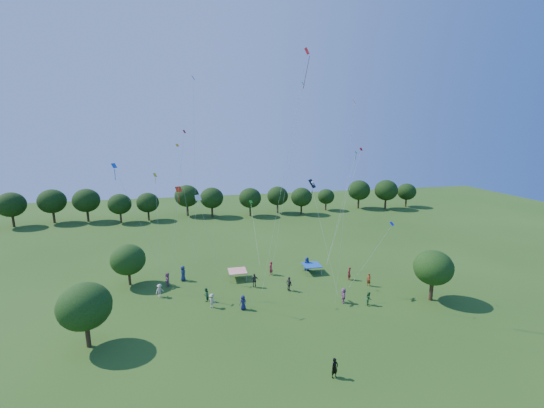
{
  "coord_description": "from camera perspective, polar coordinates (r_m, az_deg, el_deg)",
  "views": [
    {
      "loc": [
        -7.83,
        -20.75,
        18.45
      ],
      "look_at": [
        0.0,
        14.0,
        11.0
      ],
      "focal_mm": 24.0,
      "sensor_mm": 36.0,
      "label": 1
    }
  ],
  "objects": [
    {
      "name": "tent_blue",
      "position": [
        48.09,
        6.26,
        -9.49
      ],
      "size": [
        2.2,
        2.2,
        1.1
      ],
      "color": "#1A4DA9",
      "rests_on": "ground"
    },
    {
      "name": "small_kite_2",
      "position": [
        47.42,
        -13.81,
        3.41
      ],
      "size": [
        1.81,
        2.3,
        15.22
      ],
      "color": "#F9A616"
    },
    {
      "name": "crowd_person_7",
      "position": [
        45.6,
        14.95,
        -11.41
      ],
      "size": [
        0.63,
        0.69,
        1.56
      ],
      "primitive_type": "imported",
      "rotation": [
        0.0,
        0.0,
        5.27
      ],
      "color": "maroon",
      "rests_on": "ground"
    },
    {
      "name": "crowd_person_0",
      "position": [
        39.04,
        -4.56,
        -15.14
      ],
      "size": [
        0.87,
        0.68,
        1.56
      ],
      "primitive_type": "imported",
      "rotation": [
        0.0,
        0.0,
        3.53
      ],
      "color": "#1A1C4D",
      "rests_on": "ground"
    },
    {
      "name": "crowd_person_6",
      "position": [
        48.76,
        5.48,
        -9.31
      ],
      "size": [
        1.02,
        0.74,
        1.85
      ],
      "primitive_type": "imported",
      "rotation": [
        0.0,
        0.0,
        6.59
      ],
      "color": "navy",
      "rests_on": "ground"
    },
    {
      "name": "crowd_person_8",
      "position": [
        41.13,
        14.96,
        -14.12
      ],
      "size": [
        0.67,
        0.83,
        1.48
      ],
      "primitive_type": "imported",
      "rotation": [
        0.0,
        0.0,
        1.13
      ],
      "color": "#255728",
      "rests_on": "ground"
    },
    {
      "name": "small_kite_12",
      "position": [
        38.9,
        16.89,
        -5.22
      ],
      "size": [
        3.28,
        3.04,
        7.95
      ],
      "color": "#161DE5"
    },
    {
      "name": "small_kite_5",
      "position": [
        45.87,
        -12.12,
        10.99
      ],
      "size": [
        0.85,
        1.24,
        23.24
      ],
      "color": "#86166A"
    },
    {
      "name": "pirate_kite",
      "position": [
        40.5,
        6.42,
        2.8
      ],
      "size": [
        1.94,
        5.64,
        11.57
      ],
      "color": "black"
    },
    {
      "name": "small_kite_6",
      "position": [
        37.33,
        -10.87,
        -1.36
      ],
      "size": [
        2.92,
        0.53,
        10.63
      ],
      "color": "white"
    },
    {
      "name": "red_high_kite",
      "position": [
        36.26,
        3.93,
        14.78
      ],
      "size": [
        4.58,
        1.01,
        24.5
      ],
      "color": "red"
    },
    {
      "name": "small_kite_11",
      "position": [
        51.01,
        11.86,
        3.27
      ],
      "size": [
        6.41,
        6.09,
        13.96
      ],
      "color": "#258818"
    },
    {
      "name": "small_kite_10",
      "position": [
        45.68,
        -17.71,
        1.45
      ],
      "size": [
        0.48,
        2.9,
        11.88
      ],
      "color": "yellow"
    },
    {
      "name": "man_in_black",
      "position": [
        30.3,
        9.81,
        -24.02
      ],
      "size": [
        0.68,
        0.53,
        1.59
      ],
      "primitive_type": "imported",
      "rotation": [
        0.0,
        0.0,
        0.28
      ],
      "color": "black",
      "rests_on": "ground"
    },
    {
      "name": "tent_red_stripe",
      "position": [
        46.14,
        -5.45,
        -10.42
      ],
      "size": [
        2.2,
        2.2,
        1.1
      ],
      "color": "#EF411C",
      "rests_on": "ground"
    },
    {
      "name": "small_kite_3",
      "position": [
        51.35,
        -3.13,
        -1.31
      ],
      "size": [
        0.61,
        7.71,
        7.0
      ],
      "color": "#238B19"
    },
    {
      "name": "crowd_person_4",
      "position": [
        43.85,
        -2.76,
        -11.88
      ],
      "size": [
        1.0,
        0.49,
        1.68
      ],
      "primitive_type": "imported",
      "rotation": [
        0.0,
        0.0,
        3.19
      ],
      "color": "#3E3831",
      "rests_on": "ground"
    },
    {
      "name": "crowd_person_13",
      "position": [
        47.18,
        -0.18,
        -10.03
      ],
      "size": [
        0.76,
        0.8,
        1.8
      ],
      "primitive_type": "imported",
      "rotation": [
        0.0,
        0.0,
        4.04
      ],
      "color": "maroon",
      "rests_on": "ground"
    },
    {
      "name": "near_tree_north",
      "position": [
        46.75,
        -21.66,
        -8.12
      ],
      "size": [
        4.04,
        4.04,
        5.01
      ],
      "color": "#422B19",
      "rests_on": "ground"
    },
    {
      "name": "crowd_person_2",
      "position": [
        41.2,
        -10.32,
        -13.83
      ],
      "size": [
        0.67,
        0.85,
        1.51
      ],
      "primitive_type": "imported",
      "rotation": [
        0.0,
        0.0,
        4.3
      ],
      "color": "#25572E",
      "rests_on": "ground"
    },
    {
      "name": "small_kite_8",
      "position": [
        50.82,
        12.44,
        3.75
      ],
      "size": [
        7.18,
        6.02,
        14.48
      ],
      "color": "red"
    },
    {
      "name": "near_tree_east",
      "position": [
        43.29,
        23.99,
        -9.12
      ],
      "size": [
        4.14,
        4.14,
        5.61
      ],
      "color": "#422B19",
      "rests_on": "ground"
    },
    {
      "name": "crowd_person_10",
      "position": [
        42.92,
        2.7,
        -12.42
      ],
      "size": [
        0.79,
        1.09,
        1.69
      ],
      "primitive_type": "imported",
      "rotation": [
        0.0,
        0.0,
        1.95
      ],
      "color": "#423E34",
      "rests_on": "ground"
    },
    {
      "name": "crowd_person_9",
      "position": [
        39.82,
        -9.4,
        -14.73
      ],
      "size": [
        1.05,
        0.98,
        1.52
      ],
      "primitive_type": "imported",
      "rotation": [
        0.0,
        0.0,
        2.44
      ],
      "color": "#B1AF8E",
      "rests_on": "ground"
    },
    {
      "name": "small_kite_0",
      "position": [
        40.66,
        -14.39,
        3.27
      ],
      "size": [
        2.76,
        0.58,
        16.97
      ],
      "color": "red"
    },
    {
      "name": "crowd_person_5",
      "position": [
        45.77,
        -16.09,
        -11.3
      ],
      "size": [
        0.67,
        1.61,
        1.69
      ],
      "primitive_type": "imported",
      "rotation": [
        0.0,
        0.0,
        4.78
      ],
      "color": "#824B68",
      "rests_on": "ground"
    },
    {
      "name": "treeline",
      "position": [
        77.76,
        -7.98,
        1.06
      ],
      "size": [
        88.01,
        8.77,
        6.77
      ],
      "color": "#422B19",
      "rests_on": "ground"
    },
    {
      "name": "crowd_person_3",
      "position": [
        43.34,
        -17.21,
        -12.84
      ],
      "size": [
        1.04,
        0.97,
        1.51
      ],
      "primitive_type": "imported",
      "rotation": [
        0.0,
        0.0,
        0.7
      ],
      "color": "beige",
      "rests_on": "ground"
    },
    {
      "name": "small_kite_7",
      "position": [
        41.04,
        3.27,
        9.11
      ],
      "size": [
        3.8,
        0.53,
        22.04
      ],
      "color": "#0BA3B1"
    },
    {
      "name": "crowd_person_11",
      "position": [
        40.97,
        11.13,
        -13.89
      ],
      "size": [
        0.99,
        1.65,
        1.67
      ],
      "primitive_type": "imported",
      "rotation": [
        0.0,
        0.0,
        4.42
      ],
      "color": "#A15D89",
      "rests_on": "ground"
    },
    {
      "name": "near_tree_west",
      "position": [
        35.46,
        -27.33,
        -14.07
      ],
      "size": [
        4.41,
        4.41,
        5.75
      ],
      "color": "#422B19",
      "rests_on": "ground"
    },
    {
      "name": "small_kite_9",
      "position": [
        41.13,
        -14.55,
        0.28
      ],
      "size": [
        1.53,
        1.11,
        10.9
      ],
      "color": "red"
    },
    {
      "name": "crowd_person_12",
      "position": [
        46.8,
        -13.8,
        -10.5
      ],
      "size": [
        0.69,
        1.02,
        1.9
      ],
      "primitive_type": "imported",
      "rotation": [
        0.0,
        0.0,
        1.36
      ],
      "color": "navy",
      "rests_on": "ground"
    },
    {
      "name": "crowd_person_1",
      "position": [
        46.73,
        12.0,
        -10.61
      ],
      "size": [
        0.72,
        0.72,
        1.66
      ],
      "primitive_type": "imported",
      "rotation": [
        0.0,
        0.0,
        3.92
      ],
      "color": "maroon",
      "rests_on": "ground"
    },
    {
      "name": "small_kite_1",
      "position": [
        32.71,
        11.9,
        6.24
      ],
      "size": [
        0.5,
        2.49,
        19.54
      ],
      "color": "#F7480D"
    },
    {
      "name": "small_kite_4",
      "position": [
        43.29,
        -22.24,
        2.39
      ],
      "size": [
        4.63,
        1.27,
        13.44
      ],
      "color": "blue"
    },
    {
      "name": "ground",
      "position": [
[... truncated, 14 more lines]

